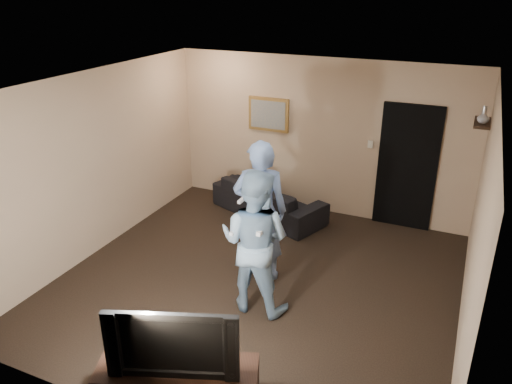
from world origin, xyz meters
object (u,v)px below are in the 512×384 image
at_px(wii_player_left, 260,211).
at_px(television, 174,337).
at_px(sofa, 269,199).
at_px(wii_player_right, 255,241).

bearing_deg(wii_player_left, television, -84.09).
xyz_separation_m(television, wii_player_left, (-0.25, 2.42, 0.11)).
height_order(sofa, television, television).
height_order(television, wii_player_left, wii_player_left).
xyz_separation_m(sofa, wii_player_left, (0.63, -1.80, 0.66)).
bearing_deg(wii_player_right, wii_player_left, 108.33).
bearing_deg(wii_player_left, sofa, 109.31).
bearing_deg(television, sofa, 81.19).
xyz_separation_m(sofa, television, (0.88, -4.22, 0.55)).
xyz_separation_m(television, wii_player_right, (-0.04, 1.78, 0.05)).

